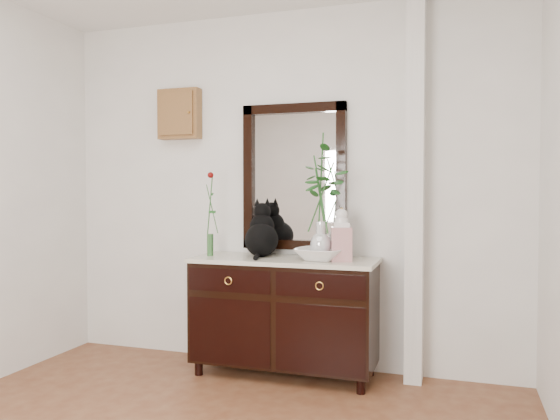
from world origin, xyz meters
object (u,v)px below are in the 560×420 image
(cat, at_px, (261,229))
(ginger_jar, at_px, (341,234))
(sideboard, at_px, (284,310))
(lotus_bowl, at_px, (321,254))

(cat, bearing_deg, ginger_jar, -24.59)
(sideboard, height_order, ginger_jar, ginger_jar)
(lotus_bowl, relative_size, ginger_jar, 0.93)
(sideboard, xyz_separation_m, lotus_bowl, (0.28, -0.03, 0.42))
(cat, relative_size, lotus_bowl, 1.16)
(cat, distance_m, lotus_bowl, 0.51)
(ginger_jar, bearing_deg, sideboard, 175.30)
(sideboard, height_order, cat, cat)
(sideboard, distance_m, cat, 0.62)
(sideboard, xyz_separation_m, ginger_jar, (0.42, -0.03, 0.56))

